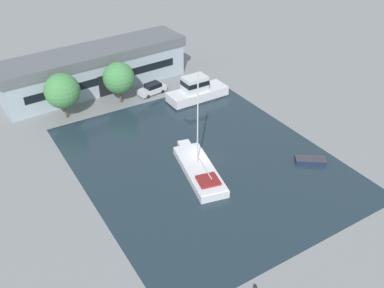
{
  "coord_description": "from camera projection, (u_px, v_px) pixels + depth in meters",
  "views": [
    {
      "loc": [
        -23.73,
        -35.97,
        31.14
      ],
      "look_at": [
        0.0,
        2.62,
        1.0
      ],
      "focal_mm": 40.0,
      "sensor_mm": 36.0,
      "label": 1
    }
  ],
  "objects": [
    {
      "name": "ground_plane",
      "position": [
        203.0,
        161.0,
        53.11
      ],
      "size": [
        440.0,
        440.0,
        0.0
      ],
      "primitive_type": "plane",
      "color": "gray"
    },
    {
      "name": "parked_car",
      "position": [
        152.0,
        89.0,
        67.88
      ],
      "size": [
        4.87,
        2.6,
        1.75
      ],
      "rotation": [
        0.0,
        0.0,
        1.74
      ],
      "color": "silver",
      "rests_on": "ground"
    },
    {
      "name": "motor_cruiser",
      "position": [
        197.0,
        91.0,
        65.93
      ],
      "size": [
        9.6,
        3.65,
        3.91
      ],
      "rotation": [
        0.0,
        0.0,
        1.58
      ],
      "color": "silver",
      "rests_on": "water_canal"
    },
    {
      "name": "quay_tree_near_building",
      "position": [
        119.0,
        78.0,
        63.71
      ],
      "size": [
        4.75,
        4.75,
        6.45
      ],
      "color": "brown",
      "rests_on": "ground"
    },
    {
      "name": "quay_tree_by_water",
      "position": [
        62.0,
        91.0,
        59.61
      ],
      "size": [
        5.0,
        5.0,
        6.81
      ],
      "color": "brown",
      "rests_on": "ground"
    },
    {
      "name": "water_canal",
      "position": [
        203.0,
        161.0,
        53.11
      ],
      "size": [
        29.1,
        34.95,
        0.01
      ],
      "primitive_type": "cube",
      "color": "#1E2D38",
      "rests_on": "ground"
    },
    {
      "name": "warehouse_building",
      "position": [
        95.0,
        69.0,
        68.44
      ],
      "size": [
        30.82,
        9.23,
        6.53
      ],
      "rotation": [
        0.0,
        0.0,
        0.06
      ],
      "color": "#99A8B2",
      "rests_on": "ground"
    },
    {
      "name": "sailboat_moored",
      "position": [
        199.0,
        169.0,
        50.64
      ],
      "size": [
        5.48,
        11.76,
        12.65
      ],
      "rotation": [
        0.0,
        0.0,
        -0.22
      ],
      "color": "silver",
      "rests_on": "water_canal"
    },
    {
      "name": "mooring_bollard",
      "position": [
        255.0,
        288.0,
        36.88
      ],
      "size": [
        0.35,
        0.35,
        0.63
      ],
      "color": "black",
      "rests_on": "ground"
    },
    {
      "name": "small_dinghy",
      "position": [
        310.0,
        160.0,
        52.7
      ],
      "size": [
        3.87,
        3.34,
        0.56
      ],
      "rotation": [
        0.0,
        0.0,
        0.95
      ],
      "color": "#19234C",
      "rests_on": "water_canal"
    }
  ]
}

